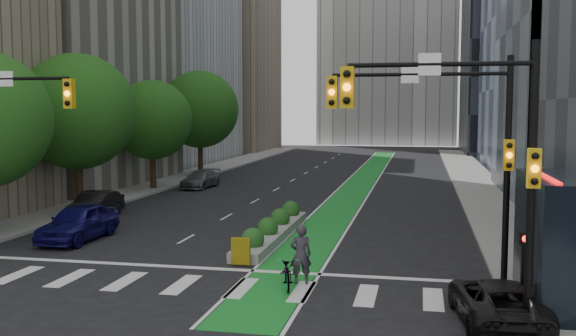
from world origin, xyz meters
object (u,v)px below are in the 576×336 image
at_px(parked_car_left_near, 78,222).
at_px(parked_car_right, 497,302).
at_px(parked_car_left_mid, 95,205).
at_px(median_planter, 273,230).
at_px(cyclist, 301,254).
at_px(parked_car_left_far, 200,179).
at_px(bicycle, 288,271).

xyz_separation_m(parked_car_left_near, parked_car_right, (16.60, -7.77, -0.18)).
bearing_deg(parked_car_left_mid, median_planter, -20.63).
distance_m(parked_car_left_near, parked_car_left_mid, 5.60).
bearing_deg(cyclist, parked_car_right, 134.19).
bearing_deg(parked_car_left_far, parked_car_left_mid, -89.94).
relative_size(cyclist, parked_car_right, 0.44).
xyz_separation_m(bicycle, parked_car_left_far, (-11.57, 24.41, 0.11)).
distance_m(median_planter, parked_car_right, 13.05).
distance_m(bicycle, cyclist, 0.74).
distance_m(parked_car_left_near, parked_car_left_far, 19.02).
height_order(median_planter, parked_car_left_near, parked_car_left_near).
height_order(median_planter, parked_car_right, parked_car_right).
distance_m(bicycle, parked_car_right, 6.59).
bearing_deg(cyclist, parked_car_left_mid, -58.42).
distance_m(bicycle, parked_car_left_far, 27.01).
relative_size(median_planter, parked_car_left_far, 2.36).
xyz_separation_m(parked_car_left_mid, parked_car_right, (18.62, -12.99, -0.10)).
bearing_deg(parked_car_right, parked_car_left_far, -62.89).
bearing_deg(parked_car_left_far, median_planter, -57.13).
height_order(cyclist, parked_car_left_near, cyclist).
relative_size(parked_car_left_near, parked_car_left_mid, 1.08).
bearing_deg(bicycle, cyclist, 39.99).
bearing_deg(median_planter, parked_car_left_far, 119.08).
distance_m(parked_car_left_mid, parked_car_left_far, 13.79).
xyz_separation_m(median_planter, bicycle, (2.24, -7.64, 0.15)).
height_order(parked_car_left_mid, parked_car_right, parked_car_left_mid).
relative_size(bicycle, parked_car_left_far, 0.45).
relative_size(parked_car_left_near, parked_car_right, 1.06).
bearing_deg(bicycle, parked_car_left_far, 100.97).
height_order(cyclist, parked_car_left_mid, cyclist).
bearing_deg(cyclist, parked_car_left_far, -83.51).
distance_m(cyclist, parked_car_left_far, 26.74).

